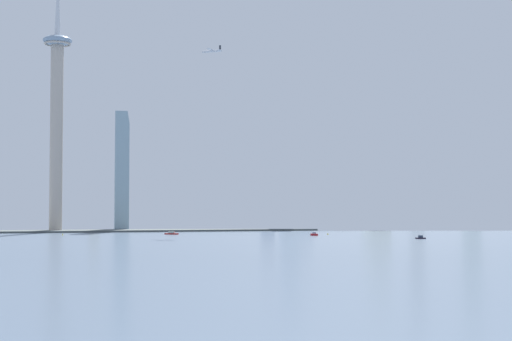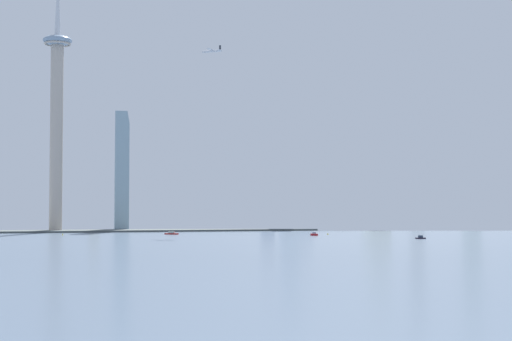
{
  "view_description": "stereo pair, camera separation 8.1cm",
  "coord_description": "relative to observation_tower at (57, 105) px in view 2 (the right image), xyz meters",
  "views": [
    {
      "loc": [
        -242.72,
        -511.25,
        34.74
      ],
      "look_at": [
        -3.19,
        441.66,
        76.23
      ],
      "focal_mm": 54.9,
      "sensor_mm": 36.0,
      "label": 1
    },
    {
      "loc": [
        -242.64,
        -511.27,
        34.74
      ],
      "look_at": [
        -3.19,
        441.66,
        76.23
      ],
      "focal_mm": 54.9,
      "sensor_mm": 36.0,
      "label": 2
    }
  ],
  "objects": [
    {
      "name": "skyscraper_5",
      "position": [
        615.52,
        87.75,
        -77.38
      ],
      "size": [
        21.65,
        18.66,
        159.74
      ],
      "color": "#8FA197",
      "rests_on": "ground"
    },
    {
      "name": "skyscraper_2",
      "position": [
        81.5,
        27.4,
        -79.16
      ],
      "size": [
        18.11,
        24.15,
        153.13
      ],
      "color": "#8AA6B4",
      "rests_on": "ground"
    },
    {
      "name": "skyscraper_3",
      "position": [
        528.45,
        95.96,
        -70.17
      ],
      "size": [
        12.36,
        24.75,
        171.12
      ],
      "color": "#949594",
      "rests_on": "ground"
    },
    {
      "name": "waterfront_pier",
      "position": [
        247.29,
        -13.32,
        -154.59
      ],
      "size": [
        925.63,
        48.88,
        2.28
      ],
      "primitive_type": "cube",
      "color": "#4B5251",
      "rests_on": "ground"
    },
    {
      "name": "boat_4",
      "position": [
        126.79,
        -115.42,
        -154.57
      ],
      "size": [
        15.47,
        12.96,
        3.2
      ],
      "rotation": [
        0.0,
        0.0,
        2.53
      ],
      "color": "#AD2927",
      "rests_on": "ground"
    },
    {
      "name": "skyscraper_0",
      "position": [
        309.56,
        36.11,
        -103.19
      ],
      "size": [
        21.33,
        26.59,
        109.45
      ],
      "color": "#9BB2C7",
      "rests_on": "ground"
    },
    {
      "name": "observation_tower",
      "position": [
        0.0,
        0.0,
        0.0
      ],
      "size": [
        35.67,
        35.67,
        330.23
      ],
      "color": "#BBAD9F",
      "rests_on": "ground"
    },
    {
      "name": "airplane",
      "position": [
        179.42,
        -79.41,
        61.13
      ],
      "size": [
        22.93,
        22.44,
        7.63
      ],
      "rotation": [
        0.0,
        0.0,
        2.52
      ],
      "color": "silver"
    },
    {
      "name": "skyscraper_8",
      "position": [
        343.67,
        81.23,
        -131.68
      ],
      "size": [
        25.96,
        13.68,
        48.1
      ],
      "color": "gray",
      "rests_on": "ground"
    },
    {
      "name": "skyscraper_9",
      "position": [
        49.83,
        83.68,
        -124.63
      ],
      "size": [
        13.29,
        17.98,
        62.2
      ],
      "color": "beige",
      "rests_on": "ground"
    },
    {
      "name": "skyscraper_4",
      "position": [
        431.89,
        8.96,
        -114.8
      ],
      "size": [
        26.36,
        13.22,
        85.72
      ],
      "color": "#B4B693",
      "rests_on": "ground"
    },
    {
      "name": "skyscraper_7",
      "position": [
        277.29,
        31.01,
        -131.94
      ],
      "size": [
        17.11,
        12.43,
        47.59
      ],
      "color": "slate",
      "rests_on": "ground"
    },
    {
      "name": "skyscraper_1",
      "position": [
        445.8,
        74.53,
        -124.64
      ],
      "size": [
        26.58,
        12.83,
        65.65
      ],
      "color": "beige",
      "rests_on": "ground"
    },
    {
      "name": "channel_buoy_2",
      "position": [
        8.3,
        -110.82,
        -154.24
      ],
      "size": [
        1.11,
        1.11,
        2.98
      ],
      "primitive_type": "cone",
      "color": "yellow",
      "rests_on": "ground"
    },
    {
      "name": "boat_5",
      "position": [
        271.72,
        -185.69,
        -154.2
      ],
      "size": [
        6.59,
        8.52,
        4.09
      ],
      "rotation": [
        0.0,
        0.0,
        5.28
      ],
      "color": "#B41C21",
      "rests_on": "ground"
    },
    {
      "name": "channel_buoy_0",
      "position": [
        296.41,
        -159.63,
        -154.88
      ],
      "size": [
        1.97,
        1.97,
        1.7
      ],
      "primitive_type": "cone",
      "color": "yellow",
      "rests_on": "ground"
    },
    {
      "name": "boat_0",
      "position": [
        349.08,
        -283.54,
        -154.48
      ],
      "size": [
        10.52,
        6.24,
        3.51
      ],
      "rotation": [
        0.0,
        0.0,
        6.0
      ],
      "color": "black",
      "rests_on": "ground"
    },
    {
      "name": "ground_plane",
      "position": [
        247.29,
        -479.36,
        -155.73
      ],
      "size": [
        6000.0,
        6000.0,
        0.0
      ],
      "primitive_type": "plane",
      "color": "#4E5F73"
    }
  ]
}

